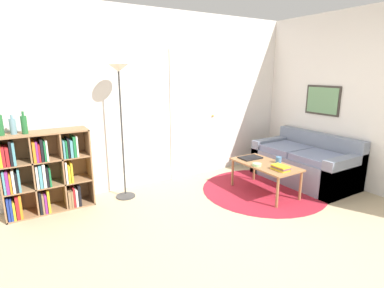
# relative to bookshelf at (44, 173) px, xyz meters

# --- Properties ---
(ground_plane) EXTENTS (14.00, 14.00, 0.00)m
(ground_plane) POSITION_rel_bookshelf_xyz_m (1.75, -2.23, -0.49)
(ground_plane) COLOR tan
(wall_back) EXTENTS (7.64, 0.11, 2.60)m
(wall_back) POSITION_rel_bookshelf_xyz_m (1.77, 0.21, 0.80)
(wall_back) COLOR silver
(wall_back) RESTS_ON ground_plane
(wall_right) EXTENTS (0.08, 5.42, 2.60)m
(wall_right) POSITION_rel_bookshelf_xyz_m (4.09, -1.02, 0.81)
(wall_right) COLOR silver
(wall_right) RESTS_ON ground_plane
(rug) EXTENTS (1.80, 1.80, 0.01)m
(rug) POSITION_rel_bookshelf_xyz_m (2.82, -0.95, -0.49)
(rug) COLOR maroon
(rug) RESTS_ON ground_plane
(bookshelf) EXTENTS (1.02, 0.34, 1.01)m
(bookshelf) POSITION_rel_bookshelf_xyz_m (0.00, 0.00, 0.00)
(bookshelf) COLOR #936B47
(bookshelf) RESTS_ON ground_plane
(floor_lamp) EXTENTS (0.27, 0.27, 1.81)m
(floor_lamp) POSITION_rel_bookshelf_xyz_m (0.99, -0.12, 0.97)
(floor_lamp) COLOR #333333
(floor_lamp) RESTS_ON ground_plane
(couch) EXTENTS (0.84, 1.53, 0.75)m
(couch) POSITION_rel_bookshelf_xyz_m (3.69, -1.00, -0.22)
(couch) COLOR gray
(couch) RESTS_ON ground_plane
(coffee_table) EXTENTS (0.52, 0.99, 0.44)m
(coffee_table) POSITION_rel_bookshelf_xyz_m (2.76, -1.02, -0.10)
(coffee_table) COLOR #996B42
(coffee_table) RESTS_ON ground_plane
(laptop) EXTENTS (0.33, 0.22, 0.02)m
(laptop) POSITION_rel_bookshelf_xyz_m (2.76, -0.71, -0.05)
(laptop) COLOR black
(laptop) RESTS_ON coffee_table
(bowl) EXTENTS (0.13, 0.13, 0.04)m
(bowl) POSITION_rel_bookshelf_xyz_m (2.59, -1.03, -0.04)
(bowl) COLOR #9ED193
(bowl) RESTS_ON coffee_table
(book_stack_on_table) EXTENTS (0.16, 0.23, 0.06)m
(book_stack_on_table) POSITION_rel_bookshelf_xyz_m (2.73, -1.33, -0.02)
(book_stack_on_table) COLOR gold
(book_stack_on_table) RESTS_ON coffee_table
(cup) EXTENTS (0.08, 0.08, 0.09)m
(cup) POSITION_rel_bookshelf_xyz_m (2.95, -1.09, -0.01)
(cup) COLOR teal
(cup) RESTS_ON coffee_table
(bottle_middle) EXTENTS (0.07, 0.07, 0.23)m
(bottle_middle) POSITION_rel_bookshelf_xyz_m (-0.25, 0.02, 0.62)
(bottle_middle) COLOR #6B93A3
(bottle_middle) RESTS_ON bookshelf
(bottle_right) EXTENTS (0.07, 0.07, 0.26)m
(bottle_right) POSITION_rel_bookshelf_xyz_m (-0.14, -0.02, 0.63)
(bottle_right) COLOR #236633
(bottle_right) RESTS_ON bookshelf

